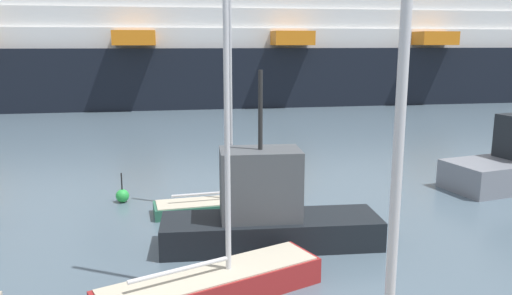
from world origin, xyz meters
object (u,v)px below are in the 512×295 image
channel_buoy_0 (122,196)px  fishing_boat_3 (267,213)px  sailboat_0 (213,280)px  cruise_ship (274,52)px  sailboat_2 (222,200)px

channel_buoy_0 → fishing_boat_3: bearing=-52.1°
channel_buoy_0 → sailboat_0: bearing=-75.7°
cruise_ship → channel_buoy_0: bearing=-111.0°
fishing_boat_3 → cruise_ship: (12.80, 43.43, 4.54)m
sailboat_0 → cruise_ship: size_ratio=0.10×
sailboat_0 → fishing_boat_3: bearing=36.4°
sailboat_0 → channel_buoy_0: (-2.40, 9.42, -0.26)m
cruise_ship → sailboat_2: bearing=-104.8°
sailboat_2 → cruise_ship: bearing=70.5°
sailboat_0 → sailboat_2: (1.55, 7.18, -0.10)m
sailboat_2 → fishing_boat_3: 4.07m
sailboat_0 → channel_buoy_0: sailboat_0 is taller
sailboat_2 → cruise_ship: (13.65, 39.51, 5.24)m
fishing_boat_3 → cruise_ship: size_ratio=0.07×
sailboat_0 → cruise_ship: cruise_ship is taller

